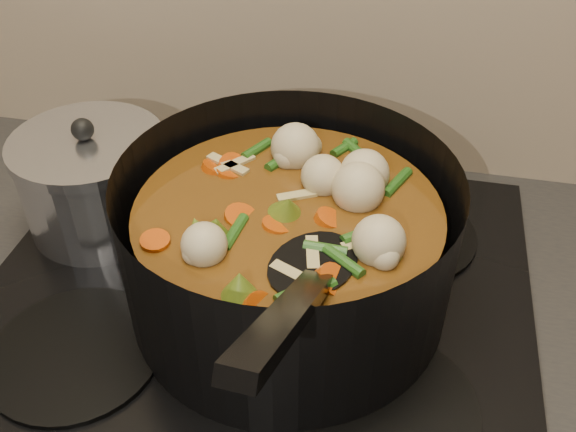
# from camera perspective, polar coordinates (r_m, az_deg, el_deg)

# --- Properties ---
(stovetop) EXTENTS (0.62, 0.54, 0.03)m
(stovetop) POSITION_cam_1_polar(r_m,az_deg,el_deg) (0.75, -2.83, -6.93)
(stovetop) COLOR black
(stovetop) RESTS_ON counter
(stockpot) EXTENTS (0.42, 0.51, 0.25)m
(stockpot) POSITION_cam_1_polar(r_m,az_deg,el_deg) (0.67, 0.03, -2.76)
(stockpot) COLOR black
(stockpot) RESTS_ON stovetop
(saucepan) EXTENTS (0.18, 0.18, 0.15)m
(saucepan) POSITION_cam_1_polar(r_m,az_deg,el_deg) (0.83, -16.81, 2.97)
(saucepan) COLOR silver
(saucepan) RESTS_ON stovetop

